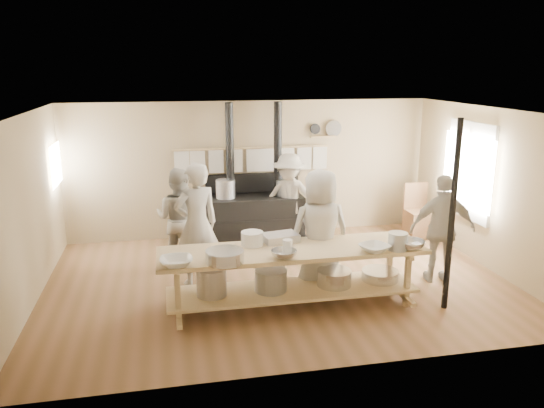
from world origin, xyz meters
The scene contains 24 objects.
ground centered at (0.00, 0.00, 0.00)m, with size 7.00×7.00×0.00m, color brown.
room_shell centered at (0.00, 0.00, 1.62)m, with size 7.00×7.00×7.00m.
window_right centered at (3.47, 0.60, 1.50)m, with size 0.09×1.50×1.65m.
left_opening centered at (-3.45, 2.00, 1.60)m, with size 0.00×0.90×0.90m.
stove centered at (-0.01, 2.12, 0.52)m, with size 1.90×0.75×2.60m.
towel_rail centered at (0.00, 2.40, 1.55)m, with size 3.00×0.04×0.47m.
back_wall_shelf centered at (1.46, 2.43, 2.00)m, with size 0.63×0.14×0.32m.
prep_table centered at (-0.01, -0.90, 0.52)m, with size 3.60×0.90×0.85m.
support_post centered at (2.05, -1.35, 1.30)m, with size 0.08×0.08×2.60m, color black.
cook_far_left centered at (-1.21, 0.18, 0.94)m, with size 0.68×0.45×1.88m, color #9F988C.
cook_left centered at (-1.44, 0.94, 0.83)m, with size 0.81×0.63×1.66m, color #9F988C.
cook_center centered at (0.50, -0.49, 0.92)m, with size 0.90×0.58×1.84m, color #9F988C.
cook_right centered at (2.44, -0.46, 0.84)m, with size 0.98×0.41×1.67m, color #9F988C.
cook_by_window centered at (0.60, 1.83, 0.84)m, with size 1.09×0.63×1.69m, color #9F988C.
chair centered at (3.15, 1.66, 0.31)m, with size 0.48×0.48×1.03m.
bowl_white_a centered at (-1.55, -1.23, 0.90)m, with size 0.41×0.41×0.10m, color white.
bowl_steel_a centered at (-0.19, -1.23, 0.90)m, with size 0.33×0.33×0.10m, color silver.
bowl_white_b centered at (1.03, -1.23, 0.90)m, with size 0.38×0.38×0.09m, color white.
bowl_steel_b centered at (1.55, -1.23, 0.91)m, with size 0.37×0.37×0.12m, color silver.
roasting_pan centered at (-0.10, -0.57, 0.90)m, with size 0.48×0.32×0.11m, color #B2B2B7.
mixing_bowl_large centered at (-0.95, -1.23, 0.93)m, with size 0.48×0.48×0.15m, color silver.
bucket_galv centered at (1.36, -1.23, 0.97)m, with size 0.26×0.26×0.24m, color gray.
deep_bowl_enamel centered at (-0.51, -0.66, 0.94)m, with size 0.30×0.30×0.19m, color white.
pitcher centered at (-0.12, -1.11, 0.95)m, with size 0.13×0.13×0.20m, color white.
Camera 1 is at (-1.62, -7.45, 3.23)m, focal length 35.00 mm.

